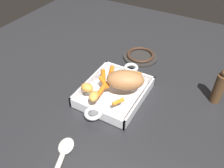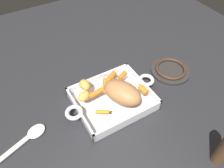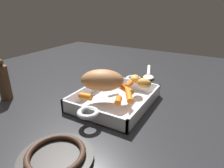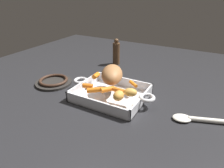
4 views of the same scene
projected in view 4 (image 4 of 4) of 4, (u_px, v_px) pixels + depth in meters
The scene contains 14 objects.
ground_plane at pixel (111, 97), 0.87m from camera, with size 1.83×1.83×0.00m, color #232326.
roasting_dish at pixel (111, 94), 0.87m from camera, with size 0.39×0.25×0.05m.
pork_roast at pixel (112, 74), 0.87m from camera, with size 0.15×0.09×0.08m, color #A87042.
baby_carrot_center_left at pixel (107, 89), 0.81m from camera, with size 0.02×0.02×0.06m, color orange.
baby_carrot_southwest at pixel (88, 86), 0.84m from camera, with size 0.02×0.02×0.04m, color orange.
baby_carrot_southeast at pixel (96, 76), 0.93m from camera, with size 0.02×0.02×0.04m, color orange.
baby_carrot_short at pixel (120, 91), 0.80m from camera, with size 0.02×0.02×0.06m, color orange.
baby_carrot_northeast at pixel (133, 84), 0.86m from camera, with size 0.01×0.01×0.05m, color orange.
baby_carrot_northwest at pixel (95, 90), 0.80m from camera, with size 0.02×0.02×0.07m, color orange.
potato_halved at pixel (130, 92), 0.77m from camera, with size 0.05×0.04×0.03m, color gold.
potato_golden_large at pixel (119, 96), 0.75m from camera, with size 0.05×0.04×0.04m, color gold.
stove_burner_rear at pixel (54, 81), 0.99m from camera, with size 0.18×0.18×0.03m.
serving_spoon at pixel (196, 119), 0.71m from camera, with size 0.21×0.10×0.02m.
pepper_mill at pixel (116, 53), 1.21m from camera, with size 0.04×0.04×0.16m.
Camera 4 is at (-0.37, 0.66, 0.44)m, focal length 32.14 mm.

